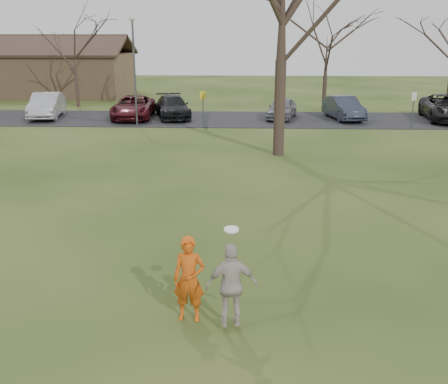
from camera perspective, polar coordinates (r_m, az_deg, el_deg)
The scene contains 15 objects.
ground at distance 10.48m, azimuth -0.98°, elevation -14.32°, with size 120.00×120.00×0.00m, color #1E380F.
parking_strip at distance 34.38m, azimuth 1.53°, elevation 7.77°, with size 62.00×6.50×0.04m, color black.
player_defender at distance 10.40m, azimuth -3.73°, elevation -9.25°, with size 0.62×0.41×1.71m, color #C84E10.
car_1 at distance 36.61m, azimuth -18.38°, elevation 8.76°, with size 1.66×4.77×1.57m, color #A9AAAF.
car_2 at distance 34.99m, azimuth -9.64°, elevation 8.91°, with size 2.36×5.13×1.42m, color #4A1118.
car_3 at distance 34.92m, azimuth -5.51°, elevation 9.02°, with size 1.93×4.75×1.38m, color black.
car_4 at distance 34.59m, azimuth 6.19°, elevation 8.86°, with size 1.54×3.82×1.30m, color slate.
car_5 at distance 34.98m, azimuth 12.63°, elevation 8.74°, with size 1.51×4.33×1.43m, color #292F3D.
car_6 at distance 36.48m, azimuth 22.73°, elevation 8.30°, with size 2.62×5.67×1.58m, color black.
catching_play at distance 9.98m, azimuth 0.83°, elevation -9.90°, with size 1.00×0.53×1.93m.
building at distance 51.38m, azimuth -21.59°, elevation 11.77°, with size 20.60×8.50×5.14m.
lamp_post at distance 32.16m, azimuth -9.58°, elevation 14.00°, with size 0.34×0.34×6.27m.
sign_yellow at distance 31.31m, azimuth -2.26°, elevation 9.51°, with size 0.35×0.35×2.08m.
sign_white at distance 32.60m, azimuth 19.53°, elevation 8.87°, with size 0.35×0.35×2.08m.
small_tree_row at distance 39.23m, azimuth 8.34°, elevation 14.41°, with size 55.00×5.90×8.50m.
Camera 1 is at (0.56, -8.95, 5.41)m, focal length 42.91 mm.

